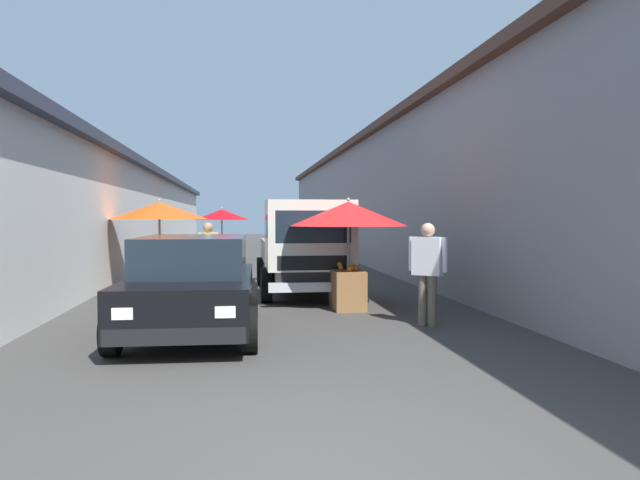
{
  "coord_description": "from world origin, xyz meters",
  "views": [
    {
      "loc": [
        -3.9,
        0.63,
        1.74
      ],
      "look_at": [
        8.02,
        -1.0,
        1.27
      ],
      "focal_mm": 33.11,
      "sensor_mm": 36.0,
      "label": 1
    }
  ],
  "objects_px": {
    "fruit_stall_mid_lane": "(348,225)",
    "hatchback_car": "(193,284)",
    "fruit_stall_near_right": "(221,222)",
    "delivery_truck": "(305,250)",
    "vendor_in_shade": "(428,266)",
    "fruit_stall_far_left": "(160,219)",
    "vendor_by_crates": "(208,253)"
  },
  "relations": [
    {
      "from": "fruit_stall_mid_lane",
      "to": "hatchback_car",
      "type": "distance_m",
      "value": 3.58
    },
    {
      "from": "fruit_stall_mid_lane",
      "to": "hatchback_car",
      "type": "bearing_deg",
      "value": 127.87
    },
    {
      "from": "fruit_stall_near_right",
      "to": "hatchback_car",
      "type": "bearing_deg",
      "value": -179.8
    },
    {
      "from": "delivery_truck",
      "to": "vendor_in_shade",
      "type": "relative_size",
      "value": 2.99
    },
    {
      "from": "delivery_truck",
      "to": "vendor_in_shade",
      "type": "height_order",
      "value": "delivery_truck"
    },
    {
      "from": "hatchback_car",
      "to": "delivery_truck",
      "type": "distance_m",
      "value": 4.31
    },
    {
      "from": "delivery_truck",
      "to": "fruit_stall_mid_lane",
      "type": "bearing_deg",
      "value": -158.25
    },
    {
      "from": "hatchback_car",
      "to": "fruit_stall_mid_lane",
      "type": "bearing_deg",
      "value": -52.13
    },
    {
      "from": "fruit_stall_far_left",
      "to": "hatchback_car",
      "type": "xyz_separation_m",
      "value": [
        -6.18,
        -1.27,
        -0.95
      ]
    },
    {
      "from": "hatchback_car",
      "to": "delivery_truck",
      "type": "bearing_deg",
      "value": -29.34
    },
    {
      "from": "hatchback_car",
      "to": "delivery_truck",
      "type": "height_order",
      "value": "delivery_truck"
    },
    {
      "from": "fruit_stall_far_left",
      "to": "delivery_truck",
      "type": "bearing_deg",
      "value": -125.74
    },
    {
      "from": "fruit_stall_mid_lane",
      "to": "fruit_stall_near_right",
      "type": "relative_size",
      "value": 1.05
    },
    {
      "from": "vendor_by_crates",
      "to": "vendor_in_shade",
      "type": "height_order",
      "value": "vendor_in_shade"
    },
    {
      "from": "fruit_stall_far_left",
      "to": "fruit_stall_near_right",
      "type": "distance_m",
      "value": 8.66
    },
    {
      "from": "fruit_stall_mid_lane",
      "to": "vendor_by_crates",
      "type": "distance_m",
      "value": 3.57
    },
    {
      "from": "fruit_stall_near_right",
      "to": "vendor_by_crates",
      "type": "bearing_deg",
      "value": -179.73
    },
    {
      "from": "fruit_stall_mid_lane",
      "to": "vendor_by_crates",
      "type": "relative_size",
      "value": 1.39
    },
    {
      "from": "fruit_stall_mid_lane",
      "to": "fruit_stall_near_right",
      "type": "height_order",
      "value": "fruit_stall_near_right"
    },
    {
      "from": "fruit_stall_near_right",
      "to": "delivery_truck",
      "type": "xyz_separation_m",
      "value": [
        -11.0,
        -2.16,
        -0.5
      ]
    },
    {
      "from": "fruit_stall_far_left",
      "to": "vendor_by_crates",
      "type": "height_order",
      "value": "fruit_stall_far_left"
    },
    {
      "from": "hatchback_car",
      "to": "vendor_by_crates",
      "type": "bearing_deg",
      "value": 0.02
    },
    {
      "from": "fruit_stall_far_left",
      "to": "hatchback_car",
      "type": "relative_size",
      "value": 0.61
    },
    {
      "from": "fruit_stall_mid_lane",
      "to": "vendor_in_shade",
      "type": "distance_m",
      "value": 2.3
    },
    {
      "from": "fruit_stall_near_right",
      "to": "hatchback_car",
      "type": "xyz_separation_m",
      "value": [
        -14.75,
        -0.05,
        -0.8
      ]
    },
    {
      "from": "fruit_stall_near_right",
      "to": "vendor_by_crates",
      "type": "distance_m",
      "value": 10.45
    },
    {
      "from": "hatchback_car",
      "to": "vendor_by_crates",
      "type": "relative_size",
      "value": 2.44
    },
    {
      "from": "fruit_stall_near_right",
      "to": "vendor_in_shade",
      "type": "xyz_separation_m",
      "value": [
        -14.63,
        -3.71,
        -0.59
      ]
    },
    {
      "from": "fruit_stall_mid_lane",
      "to": "vendor_in_shade",
      "type": "height_order",
      "value": "fruit_stall_mid_lane"
    },
    {
      "from": "fruit_stall_far_left",
      "to": "vendor_in_shade",
      "type": "bearing_deg",
      "value": -140.81
    },
    {
      "from": "fruit_stall_mid_lane",
      "to": "fruit_stall_far_left",
      "type": "height_order",
      "value": "fruit_stall_far_left"
    },
    {
      "from": "hatchback_car",
      "to": "vendor_by_crates",
      "type": "xyz_separation_m",
      "value": [
        4.32,
        0.0,
        0.2
      ]
    }
  ]
}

